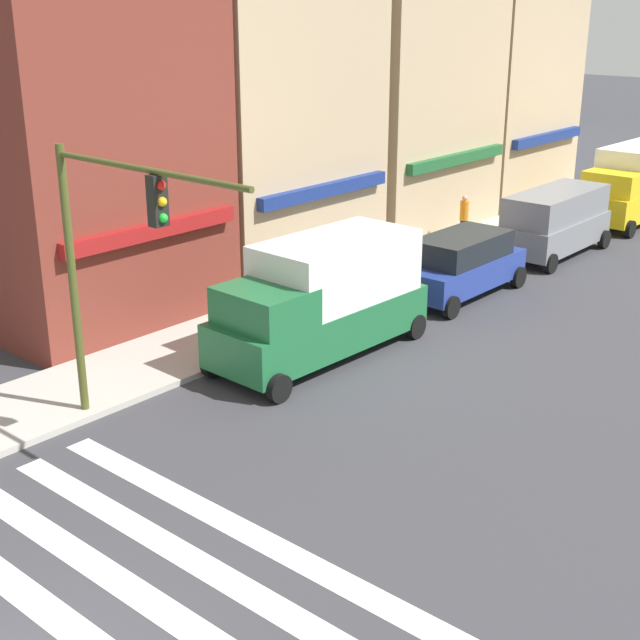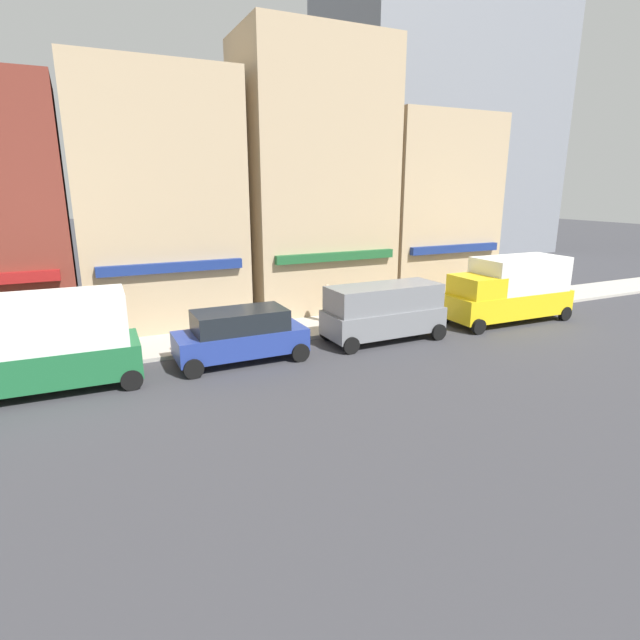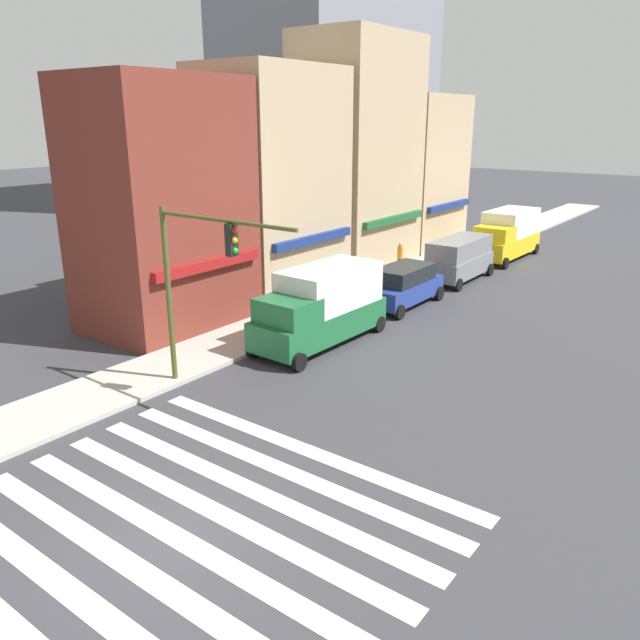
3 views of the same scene
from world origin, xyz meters
The scene contains 7 objects.
storefront_row centered at (20.65, 11.50, 5.63)m, with size 28.30×5.30×13.11m.
traffic_signal centered at (5.52, 5.06, 4.16)m, with size 0.32×5.53×5.98m.
box_truck_green centered at (11.60, 4.70, 1.59)m, with size 6.26×2.42×3.04m.
suv_blue centered at (18.11, 4.70, 1.03)m, with size 4.70×2.12×1.94m.
van_grey centered at (24.24, 4.70, 1.29)m, with size 5.02×2.22×2.34m.
box_truck_yellow centered at (31.21, 4.70, 1.59)m, with size 6.25×2.42×3.04m.
pedestrian_orange_vest centered at (23.16, 7.80, 1.07)m, with size 0.32×0.32×1.77m.
Camera 1 is at (-4.56, -9.27, 8.74)m, focal length 50.00 mm.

